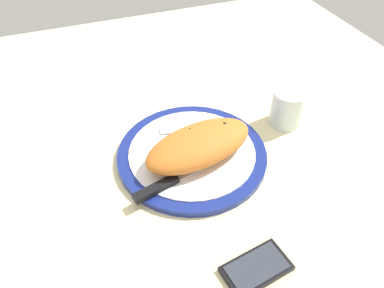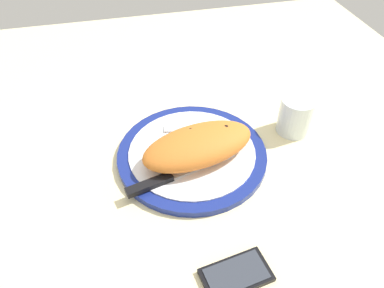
% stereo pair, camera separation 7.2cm
% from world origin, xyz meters
% --- Properties ---
extents(ground_plane, '(1.50, 1.50, 0.03)m').
position_xyz_m(ground_plane, '(0.00, 0.00, -0.01)').
color(ground_plane, beige).
extents(plate, '(0.33, 0.33, 0.02)m').
position_xyz_m(plate, '(0.00, 0.00, 0.01)').
color(plate, navy).
rests_on(plate, ground_plane).
extents(calzone, '(0.26, 0.17, 0.06)m').
position_xyz_m(calzone, '(-0.01, 0.02, 0.05)').
color(calzone, orange).
rests_on(calzone, plate).
extents(fork, '(0.15, 0.05, 0.00)m').
position_xyz_m(fork, '(-0.01, -0.07, 0.02)').
color(fork, silver).
rests_on(fork, plate).
extents(knife, '(0.24, 0.08, 0.01)m').
position_xyz_m(knife, '(0.07, 0.07, 0.02)').
color(knife, silver).
rests_on(knife, plate).
extents(smartphone, '(0.12, 0.08, 0.01)m').
position_xyz_m(smartphone, '(-0.01, 0.29, 0.01)').
color(smartphone, black).
rests_on(smartphone, ground_plane).
extents(water_glass, '(0.08, 0.08, 0.09)m').
position_xyz_m(water_glass, '(-0.25, -0.03, 0.04)').
color(water_glass, silver).
rests_on(water_glass, ground_plane).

